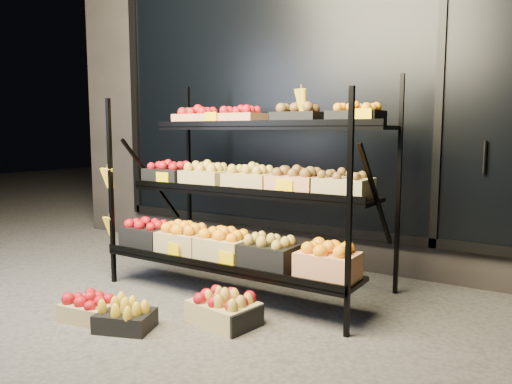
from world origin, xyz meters
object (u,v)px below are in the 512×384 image
Objects in this scene: display_rack at (243,190)px; floor_crate_left at (90,307)px; floor_crate_midleft at (125,317)px; floor_crate_midright at (224,309)px.

floor_crate_left is (-0.50, -1.08, -0.70)m from display_rack.
floor_crate_midleft is (0.32, 0.01, -0.00)m from floor_crate_left.
floor_crate_midleft is at bearing -5.71° from floor_crate_left.
floor_crate_left is 0.92× the size of floor_crate_midleft.
display_rack is 5.40× the size of floor_crate_midleft.
floor_crate_midleft is at bearing -99.33° from display_rack.
floor_crate_midright is (0.28, -0.65, -0.69)m from display_rack.
display_rack is 5.85× the size of floor_crate_left.
floor_crate_midright is at bearing 20.95° from floor_crate_left.
display_rack reaches higher than floor_crate_midleft.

